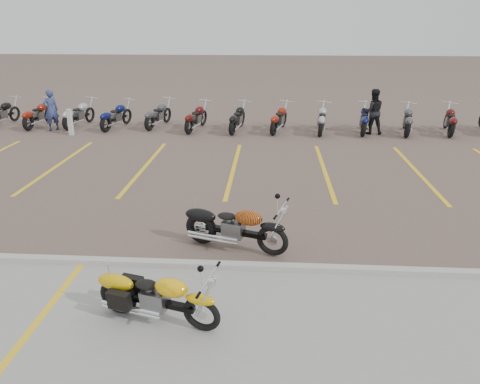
% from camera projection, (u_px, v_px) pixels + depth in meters
% --- Properties ---
extents(ground, '(100.00, 100.00, 0.00)m').
position_uv_depth(ground, '(219.00, 223.00, 10.30)').
color(ground, brown).
rests_on(ground, ground).
extents(concrete_apron, '(60.00, 5.00, 0.01)m').
position_uv_depth(concrete_apron, '(182.00, 364.00, 6.09)').
color(concrete_apron, '#9E9B93').
rests_on(concrete_apron, ground).
extents(curb, '(60.00, 0.18, 0.12)m').
position_uv_depth(curb, '(207.00, 265.00, 8.40)').
color(curb, '#ADAAA3').
rests_on(curb, ground).
extents(parking_stripes, '(38.00, 5.50, 0.01)m').
position_uv_depth(parking_stripes, '(234.00, 168.00, 14.04)').
color(parking_stripes, yellow).
rests_on(parking_stripes, ground).
extents(apron_stripe, '(0.12, 5.00, 0.00)m').
position_uv_depth(apron_stripe, '(12.00, 355.00, 6.23)').
color(apron_stripe, yellow).
rests_on(apron_stripe, concrete_apron).
extents(yellow_cruiser, '(1.92, 0.65, 0.81)m').
position_uv_depth(yellow_cruiser, '(156.00, 297.00, 6.83)').
color(yellow_cruiser, black).
rests_on(yellow_cruiser, ground).
extents(flame_cruiser, '(2.06, 0.79, 0.87)m').
position_uv_depth(flame_cruiser, '(233.00, 228.00, 8.99)').
color(flame_cruiser, black).
rests_on(flame_cruiser, ground).
extents(person_a, '(0.69, 0.69, 1.62)m').
position_uv_depth(person_a, '(51.00, 110.00, 18.53)').
color(person_a, navy).
rests_on(person_a, ground).
extents(person_b, '(0.87, 0.70, 1.73)m').
position_uv_depth(person_b, '(373.00, 112.00, 17.95)').
color(person_b, black).
rests_on(person_b, ground).
extents(bollard, '(0.16, 0.16, 1.00)m').
position_uv_depth(bollard, '(70.00, 122.00, 17.86)').
color(bollard, silver).
rests_on(bollard, ground).
extents(bg_bike_row, '(20.76, 2.08, 1.10)m').
position_uv_depth(bg_bike_row, '(237.00, 116.00, 18.77)').
color(bg_bike_row, black).
rests_on(bg_bike_row, ground).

